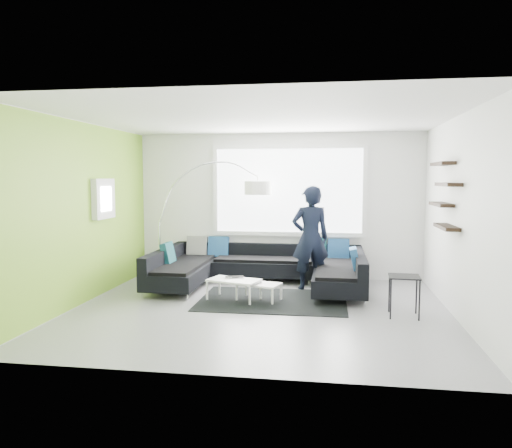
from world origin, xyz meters
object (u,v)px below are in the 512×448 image
(sectional_sofa, at_px, (259,269))
(side_table, at_px, (404,296))
(coffee_table, at_px, (246,290))
(laptop, at_px, (235,277))
(arc_lamp, at_px, (159,222))
(person, at_px, (310,238))

(sectional_sofa, xyz_separation_m, side_table, (2.27, -1.45, -0.06))
(coffee_table, xyz_separation_m, side_table, (2.34, -0.57, 0.12))
(side_table, relative_size, laptop, 1.65)
(arc_lamp, distance_m, person, 2.81)
(sectional_sofa, bearing_deg, side_table, -32.71)
(arc_lamp, xyz_separation_m, laptop, (1.64, -1.07, -0.78))
(sectional_sofa, bearing_deg, coffee_table, -94.94)
(side_table, height_order, person, person)
(sectional_sofa, distance_m, coffee_table, 0.91)
(arc_lamp, bearing_deg, person, -5.07)
(laptop, bearing_deg, person, 19.32)
(person, height_order, laptop, person)
(side_table, bearing_deg, laptop, 165.77)
(sectional_sofa, relative_size, side_table, 6.28)
(coffee_table, relative_size, person, 0.57)
(coffee_table, distance_m, person, 1.55)
(arc_lamp, bearing_deg, side_table, -23.65)
(sectional_sofa, distance_m, laptop, 0.86)
(coffee_table, height_order, arc_lamp, arc_lamp)
(sectional_sofa, height_order, arc_lamp, arc_lamp)
(side_table, xyz_separation_m, person, (-1.38, 1.53, 0.62))
(person, xyz_separation_m, laptop, (-1.16, -0.89, -0.56))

